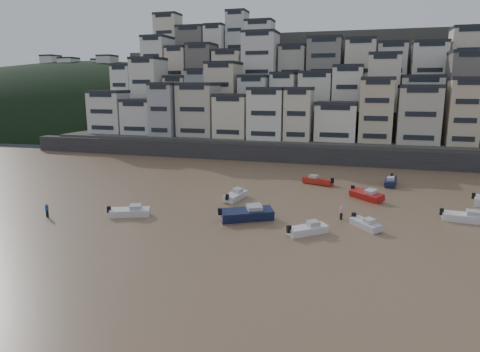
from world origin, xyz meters
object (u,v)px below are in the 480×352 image
(boat_b, at_px, (366,223))
(boat_d, at_px, (465,216))
(person_pink, at_px, (341,212))
(person_blue, at_px, (47,210))
(boat_j, at_px, (130,211))
(boat_a, at_px, (308,228))
(boat_e, at_px, (366,194))
(boat_f, at_px, (236,195))
(boat_h, at_px, (318,180))
(boat_c, at_px, (247,213))
(boat_i, at_px, (391,181))

(boat_b, bearing_deg, boat_d, 78.45)
(boat_d, xyz_separation_m, person_pink, (-14.17, -3.24, 0.12))
(boat_b, relative_size, person_blue, 2.63)
(boat_j, bearing_deg, boat_a, -22.72)
(boat_d, relative_size, person_blue, 3.14)
(person_blue, bearing_deg, boat_b, 10.18)
(boat_e, relative_size, boat_j, 1.08)
(boat_a, height_order, boat_d, boat_d)
(boat_e, relative_size, person_pink, 3.29)
(boat_f, bearing_deg, boat_j, 146.86)
(boat_j, distance_m, person_blue, 10.15)
(boat_a, bearing_deg, boat_e, 29.30)
(boat_j, distance_m, person_pink, 25.88)
(boat_a, height_order, boat_e, boat_e)
(boat_a, bearing_deg, boat_h, 52.91)
(boat_e, relative_size, boat_h, 1.06)
(boat_a, height_order, boat_f, boat_f)
(boat_c, relative_size, boat_f, 1.28)
(boat_a, distance_m, boat_f, 16.46)
(boat_c, relative_size, boat_d, 1.28)
(person_blue, bearing_deg, boat_f, 36.10)
(boat_e, distance_m, boat_j, 32.56)
(boat_d, bearing_deg, person_pink, -161.92)
(person_blue, distance_m, person_pink, 36.01)
(boat_h, relative_size, boat_i, 0.98)
(boat_d, relative_size, person_pink, 3.14)
(boat_a, distance_m, person_pink, 7.18)
(boat_a, bearing_deg, person_pink, 22.69)
(boat_e, xyz_separation_m, boat_h, (-7.76, 7.91, -0.04))
(boat_d, relative_size, boat_i, 0.98)
(boat_b, bearing_deg, boat_c, -124.97)
(person_pink, bearing_deg, person_blue, -164.85)
(boat_e, xyz_separation_m, boat_f, (-17.77, -5.42, -0.04))
(boat_c, bearing_deg, boat_j, 160.23)
(boat_d, relative_size, boat_h, 1.01)
(boat_c, height_order, boat_f, boat_c)
(boat_f, bearing_deg, boat_e, -64.36)
(boat_d, distance_m, boat_e, 13.45)
(boat_f, bearing_deg, boat_h, -28.21)
(boat_h, bearing_deg, boat_e, 153.82)
(boat_i, height_order, person_pink, person_pink)
(boat_c, height_order, boat_j, boat_c)
(boat_d, bearing_deg, boat_j, -161.13)
(boat_c, distance_m, boat_h, 22.78)
(boat_c, xyz_separation_m, person_blue, (-23.92, -5.77, -0.08))
(boat_b, relative_size, boat_c, 0.66)
(boat_b, height_order, person_pink, person_pink)
(boat_j, height_order, person_pink, person_pink)
(boat_j, relative_size, person_blue, 3.04)
(boat_a, xyz_separation_m, boat_b, (6.02, 3.79, -0.06))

